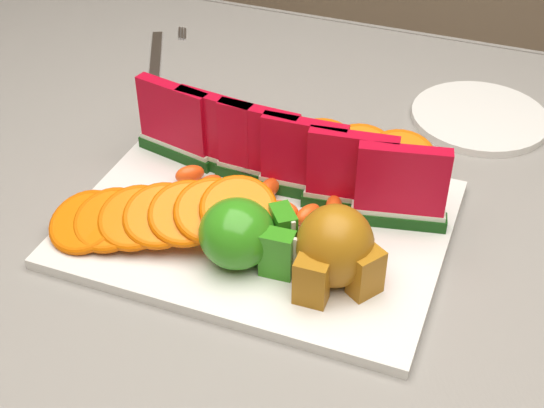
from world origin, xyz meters
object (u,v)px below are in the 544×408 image
(apple_cluster, at_px, (244,235))
(fork, at_px, (159,55))
(pear_cluster, at_px, (335,250))
(side_plate, at_px, (480,117))
(platter, at_px, (260,223))

(apple_cluster, distance_m, fork, 0.50)
(pear_cluster, xyz_separation_m, side_plate, (0.09, 0.37, -0.05))
(platter, height_order, fork, platter)
(platter, bearing_deg, fork, 132.61)
(apple_cluster, relative_size, fork, 0.62)
(side_plate, bearing_deg, platter, -121.32)
(platter, bearing_deg, pear_cluster, -30.80)
(pear_cluster, xyz_separation_m, fork, (-0.40, 0.38, -0.05))
(apple_cluster, bearing_deg, platter, 98.64)
(side_plate, bearing_deg, fork, 178.83)
(platter, bearing_deg, apple_cluster, -81.36)
(platter, distance_m, fork, 0.44)
(apple_cluster, relative_size, pear_cluster, 1.14)
(platter, relative_size, fork, 2.12)
(platter, height_order, side_plate, platter)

